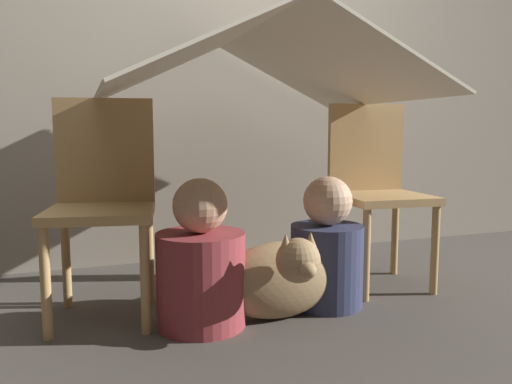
% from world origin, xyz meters
% --- Properties ---
extents(ground_plane, '(8.80, 8.80, 0.00)m').
position_xyz_m(ground_plane, '(0.00, 0.00, 0.00)').
color(ground_plane, '#47423D').
extents(wall_back, '(7.00, 0.05, 2.50)m').
position_xyz_m(wall_back, '(0.00, 1.10, 1.25)').
color(wall_back, gray).
rests_on(wall_back, ground_plane).
extents(chair_left, '(0.47, 0.47, 0.88)m').
position_xyz_m(chair_left, '(-0.63, 0.32, 0.49)').
color(chair_left, tan).
rests_on(chair_left, ground_plane).
extents(chair_right, '(0.43, 0.43, 0.88)m').
position_xyz_m(chair_right, '(0.65, 0.32, 0.49)').
color(chair_right, tan).
rests_on(chair_right, ground_plane).
extents(sheet_canopy, '(1.29, 1.12, 0.31)m').
position_xyz_m(sheet_canopy, '(0.00, 0.25, 1.04)').
color(sheet_canopy, silver).
extents(person_front, '(0.34, 0.34, 0.57)m').
position_xyz_m(person_front, '(-0.29, 0.06, 0.23)').
color(person_front, maroon).
rests_on(person_front, ground_plane).
extents(person_second, '(0.31, 0.31, 0.56)m').
position_xyz_m(person_second, '(0.27, 0.10, 0.23)').
color(person_second, '#2D3351').
rests_on(person_second, ground_plane).
extents(dog, '(0.50, 0.40, 0.38)m').
position_xyz_m(dog, '(0.02, -0.00, 0.17)').
color(dog, '#9E7F56').
rests_on(dog, ground_plane).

